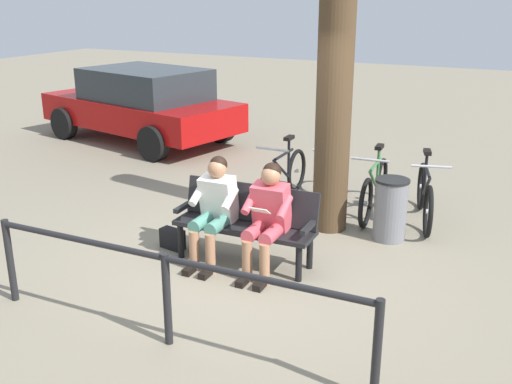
{
  "coord_description": "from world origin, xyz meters",
  "views": [
    {
      "loc": [
        -2.8,
        5.25,
        2.91
      ],
      "look_at": [
        0.08,
        -0.5,
        0.75
      ],
      "focal_mm": 42.0,
      "sensor_mm": 36.0,
      "label": 1
    }
  ],
  "objects_px": {
    "handbag": "(172,239)",
    "bicycle_black": "(425,196)",
    "bicycle_blue": "(333,179)",
    "person_companion": "(214,205)",
    "litter_bin": "(390,209)",
    "person_reading": "(267,214)",
    "bicycle_green": "(284,178)",
    "tree_trunk": "(335,86)",
    "bench": "(247,218)",
    "parked_car": "(142,103)",
    "bicycle_orange": "(374,189)"
  },
  "relations": [
    {
      "from": "handbag",
      "to": "bicycle_black",
      "type": "xyz_separation_m",
      "value": [
        -2.48,
        -2.22,
        0.24
      ]
    },
    {
      "from": "handbag",
      "to": "litter_bin",
      "type": "height_order",
      "value": "litter_bin"
    },
    {
      "from": "litter_bin",
      "to": "parked_car",
      "type": "relative_size",
      "value": 0.17
    },
    {
      "from": "bicycle_green",
      "to": "bicycle_blue",
      "type": "bearing_deg",
      "value": 110.79
    },
    {
      "from": "bicycle_orange",
      "to": "bicycle_blue",
      "type": "relative_size",
      "value": 1.02
    },
    {
      "from": "person_reading",
      "to": "tree_trunk",
      "type": "height_order",
      "value": "tree_trunk"
    },
    {
      "from": "bicycle_black",
      "to": "parked_car",
      "type": "distance_m",
      "value": 6.41
    },
    {
      "from": "tree_trunk",
      "to": "bicycle_blue",
      "type": "distance_m",
      "value": 1.76
    },
    {
      "from": "handbag",
      "to": "parked_car",
      "type": "height_order",
      "value": "parked_car"
    },
    {
      "from": "bicycle_blue",
      "to": "bench",
      "type": "bearing_deg",
      "value": -17.78
    },
    {
      "from": "litter_bin",
      "to": "bicycle_blue",
      "type": "relative_size",
      "value": 0.47
    },
    {
      "from": "person_reading",
      "to": "bicycle_blue",
      "type": "relative_size",
      "value": 0.73
    },
    {
      "from": "parked_car",
      "to": "bicycle_blue",
      "type": "bearing_deg",
      "value": 170.81
    },
    {
      "from": "tree_trunk",
      "to": "bicycle_black",
      "type": "distance_m",
      "value": 1.96
    },
    {
      "from": "bicycle_orange",
      "to": "bicycle_green",
      "type": "distance_m",
      "value": 1.32
    },
    {
      "from": "bicycle_black",
      "to": "parked_car",
      "type": "relative_size",
      "value": 0.36
    },
    {
      "from": "person_companion",
      "to": "bicycle_orange",
      "type": "distance_m",
      "value": 2.56
    },
    {
      "from": "bicycle_blue",
      "to": "bicycle_green",
      "type": "xyz_separation_m",
      "value": [
        0.65,
        0.26,
        0.0
      ]
    },
    {
      "from": "bicycle_orange",
      "to": "bicycle_green",
      "type": "xyz_separation_m",
      "value": [
        1.32,
        0.07,
        0.0
      ]
    },
    {
      "from": "bicycle_blue",
      "to": "parked_car",
      "type": "distance_m",
      "value": 5.1
    },
    {
      "from": "handbag",
      "to": "bicycle_green",
      "type": "height_order",
      "value": "bicycle_green"
    },
    {
      "from": "handbag",
      "to": "bicycle_black",
      "type": "height_order",
      "value": "bicycle_black"
    },
    {
      "from": "person_companion",
      "to": "handbag",
      "type": "relative_size",
      "value": 4.0
    },
    {
      "from": "litter_bin",
      "to": "bicycle_blue",
      "type": "distance_m",
      "value": 1.44
    },
    {
      "from": "person_reading",
      "to": "bicycle_green",
      "type": "height_order",
      "value": "person_reading"
    },
    {
      "from": "bicycle_black",
      "to": "bicycle_blue",
      "type": "distance_m",
      "value": 1.35
    },
    {
      "from": "bicycle_blue",
      "to": "person_reading",
      "type": "bearing_deg",
      "value": -9.8
    },
    {
      "from": "litter_bin",
      "to": "bicycle_orange",
      "type": "relative_size",
      "value": 0.46
    },
    {
      "from": "bicycle_orange",
      "to": "handbag",
      "type": "bearing_deg",
      "value": -43.75
    },
    {
      "from": "tree_trunk",
      "to": "bicycle_green",
      "type": "distance_m",
      "value": 1.87
    },
    {
      "from": "person_companion",
      "to": "bicycle_blue",
      "type": "xyz_separation_m",
      "value": [
        -0.52,
        -2.45,
        -0.3
      ]
    },
    {
      "from": "person_companion",
      "to": "bicycle_orange",
      "type": "height_order",
      "value": "person_companion"
    },
    {
      "from": "person_companion",
      "to": "bicycle_orange",
      "type": "bearing_deg",
      "value": -119.61
    },
    {
      "from": "person_reading",
      "to": "bicycle_blue",
      "type": "height_order",
      "value": "person_reading"
    },
    {
      "from": "person_companion",
      "to": "parked_car",
      "type": "height_order",
      "value": "parked_car"
    },
    {
      "from": "bicycle_black",
      "to": "litter_bin",
      "type": "bearing_deg",
      "value": -34.22
    },
    {
      "from": "bicycle_orange",
      "to": "bicycle_green",
      "type": "relative_size",
      "value": 1.0
    },
    {
      "from": "tree_trunk",
      "to": "bicycle_green",
      "type": "height_order",
      "value": "tree_trunk"
    },
    {
      "from": "bench",
      "to": "person_companion",
      "type": "height_order",
      "value": "person_companion"
    },
    {
      "from": "bicycle_blue",
      "to": "person_companion",
      "type": "bearing_deg",
      "value": -24.62
    },
    {
      "from": "bench",
      "to": "handbag",
      "type": "height_order",
      "value": "bench"
    },
    {
      "from": "bench",
      "to": "tree_trunk",
      "type": "bearing_deg",
      "value": -112.2
    },
    {
      "from": "bench",
      "to": "person_companion",
      "type": "xyz_separation_m",
      "value": [
        0.31,
        0.17,
        0.16
      ]
    },
    {
      "from": "litter_bin",
      "to": "parked_car",
      "type": "distance_m",
      "value": 6.47
    },
    {
      "from": "handbag",
      "to": "bicycle_green",
      "type": "distance_m",
      "value": 2.19
    },
    {
      "from": "person_reading",
      "to": "litter_bin",
      "type": "height_order",
      "value": "person_reading"
    },
    {
      "from": "tree_trunk",
      "to": "bicycle_blue",
      "type": "height_order",
      "value": "tree_trunk"
    },
    {
      "from": "person_companion",
      "to": "bicycle_green",
      "type": "xyz_separation_m",
      "value": [
        0.13,
        -2.18,
        -0.3
      ]
    },
    {
      "from": "tree_trunk",
      "to": "handbag",
      "type": "bearing_deg",
      "value": 45.41
    },
    {
      "from": "person_reading",
      "to": "bicycle_blue",
      "type": "xyz_separation_m",
      "value": [
        0.12,
        -2.43,
        -0.31
      ]
    }
  ]
}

